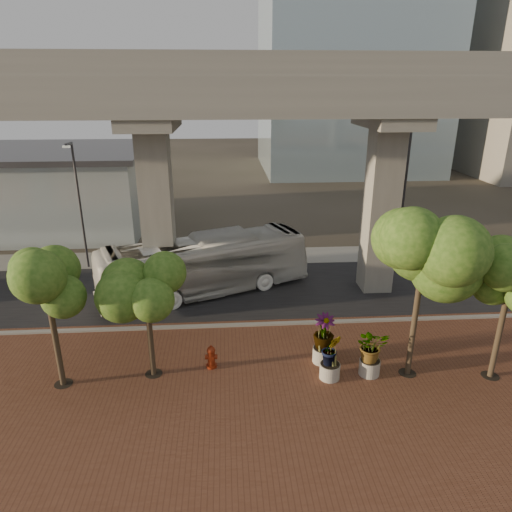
{
  "coord_description": "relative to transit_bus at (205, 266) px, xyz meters",
  "views": [
    {
      "loc": [
        -2.44,
        -21.52,
        11.07
      ],
      "look_at": [
        -0.91,
        0.5,
        2.72
      ],
      "focal_mm": 32.0,
      "sensor_mm": 36.0,
      "label": 1
    }
  ],
  "objects": [
    {
      "name": "asphalt_road",
      "position": [
        3.65,
        -0.02,
        -1.62
      ],
      "size": [
        90.0,
        8.0,
        0.04
      ],
      "primitive_type": "cube",
      "color": "black",
      "rests_on": "ground"
    },
    {
      "name": "brick_plaza",
      "position": [
        3.65,
        -10.02,
        -1.61
      ],
      "size": [
        70.0,
        13.0,
        0.06
      ],
      "primitive_type": "cube",
      "color": "brown",
      "rests_on": "ground"
    },
    {
      "name": "ground",
      "position": [
        3.65,
        -2.02,
        -1.64
      ],
      "size": [
        160.0,
        160.0,
        0.0
      ],
      "primitive_type": "plane",
      "color": "#332F25",
      "rests_on": "ground"
    },
    {
      "name": "fire_hydrant",
      "position": [
        0.48,
        -7.36,
        -1.09
      ],
      "size": [
        0.51,
        0.46,
        1.01
      ],
      "color": "maroon",
      "rests_on": "ground"
    },
    {
      "name": "station_pavilion",
      "position": [
        -16.35,
        13.98,
        1.58
      ],
      "size": [
        23.0,
        13.0,
        6.3
      ],
      "color": "silver",
      "rests_on": "ground"
    },
    {
      "name": "streetlamp_west",
      "position": [
        -7.66,
        4.22,
        2.97
      ],
      "size": [
        0.39,
        1.14,
        7.88
      ],
      "color": "#323237",
      "rests_on": "ground"
    },
    {
      "name": "street_tree_far_west",
      "position": [
        -5.29,
        -8.12,
        2.72
      ],
      "size": [
        3.19,
        3.19,
        5.77
      ],
      "color": "#443527",
      "rests_on": "ground"
    },
    {
      "name": "transit_viaduct",
      "position": [
        3.65,
        -0.02,
        5.65
      ],
      "size": [
        72.0,
        5.6,
        12.4
      ],
      "color": "gray",
      "rests_on": "ground"
    },
    {
      "name": "planter_left",
      "position": [
        5.2,
        -8.44,
        -0.37
      ],
      "size": [
        1.8,
        1.8,
        1.98
      ],
      "color": "#A8A498",
      "rests_on": "ground"
    },
    {
      "name": "street_tree_near_west",
      "position": [
        -1.85,
        -7.69,
        2.43
      ],
      "size": [
        3.09,
        3.09,
        5.43
      ],
      "color": "#443527",
      "rests_on": "ground"
    },
    {
      "name": "street_tree_far_east",
      "position": [
        11.69,
        -8.78,
        2.68
      ],
      "size": [
        3.35,
        3.35,
        5.8
      ],
      "color": "#443527",
      "rests_on": "ground"
    },
    {
      "name": "far_sidewalk",
      "position": [
        3.65,
        5.48,
        -1.61
      ],
      "size": [
        90.0,
        3.0,
        0.06
      ],
      "primitive_type": "cube",
      "color": "gray",
      "rests_on": "ground"
    },
    {
      "name": "curb_strip",
      "position": [
        3.65,
        -4.02,
        -1.56
      ],
      "size": [
        70.0,
        0.25,
        0.16
      ],
      "primitive_type": "cube",
      "color": "gray",
      "rests_on": "ground"
    },
    {
      "name": "transit_bus",
      "position": [
        0.0,
        0.0,
        0.0
      ],
      "size": [
        11.91,
        6.93,
        3.27
      ],
      "primitive_type": "imported",
      "rotation": [
        0.0,
        0.0,
        1.95
      ],
      "color": "silver",
      "rests_on": "ground"
    },
    {
      "name": "planter_front",
      "position": [
        6.85,
        -8.3,
        -0.34
      ],
      "size": [
        1.84,
        1.84,
        2.03
      ],
      "color": "#9E988F",
      "rests_on": "ground"
    },
    {
      "name": "planter_right",
      "position": [
        5.15,
        -7.29,
        -0.25
      ],
      "size": [
        2.05,
        2.05,
        2.19
      ],
      "color": "#A09B91",
      "rests_on": "ground"
    },
    {
      "name": "street_tree_near_east",
      "position": [
        8.43,
        -8.36,
        3.47
      ],
      "size": [
        4.14,
        4.14,
        6.95
      ],
      "color": "#443527",
      "rests_on": "ground"
    },
    {
      "name": "streetlamp_east",
      "position": [
        12.85,
        4.76,
        3.77
      ],
      "size": [
        0.46,
        1.34,
        9.27
      ],
      "color": "#2B2B30",
      "rests_on": "ground"
    }
  ]
}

